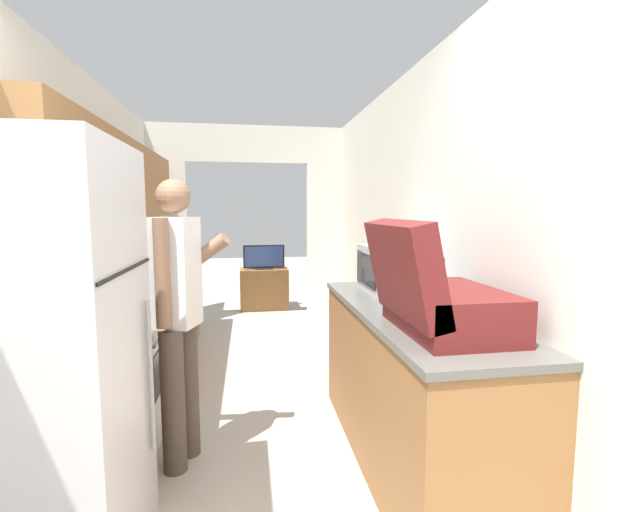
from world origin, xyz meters
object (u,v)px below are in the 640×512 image
object	(u,v)px
range_oven	(111,368)
suitcase	(433,296)
book_stack	(407,302)
television	(264,257)
tv_cabinet	(264,289)
person	(178,315)
refrigerator	(29,371)
microwave	(395,269)

from	to	relation	value
range_oven	suitcase	bearing A→B (deg)	-30.81
book_stack	television	bearing A→B (deg)	99.68
suitcase	tv_cabinet	bearing A→B (deg)	97.60
person	suitcase	size ratio (longest dim) A/B	2.47
refrigerator	television	distance (m)	4.67
refrigerator	tv_cabinet	size ratio (longest dim) A/B	2.45
refrigerator	television	world-z (taller)	refrigerator
refrigerator	book_stack	world-z (taller)	refrigerator
refrigerator	suitcase	xyz separation A→B (m)	(1.65, 0.09, 0.22)
refrigerator	person	xyz separation A→B (m)	(0.42, 0.74, 0.01)
person	tv_cabinet	world-z (taller)	person
microwave	television	distance (m)	3.60
book_stack	tv_cabinet	distance (m)	4.10
tv_cabinet	person	bearing A→B (deg)	-99.20
book_stack	tv_cabinet	size ratio (longest dim) A/B	0.43
refrigerator	tv_cabinet	xyz separation A→B (m)	(1.05, 4.59, -0.56)
range_oven	suitcase	distance (m)	2.08
suitcase	television	distance (m)	4.51
tv_cabinet	microwave	bearing A→B (deg)	-77.95
range_oven	television	bearing A→B (deg)	72.22
range_oven	suitcase	world-z (taller)	suitcase
range_oven	microwave	bearing A→B (deg)	-1.94
range_oven	television	distance (m)	3.63
person	television	size ratio (longest dim) A/B	2.73
refrigerator	range_oven	bearing A→B (deg)	92.95
person	television	xyz separation A→B (m)	(0.62, 3.81, -0.10)
person	suitcase	bearing A→B (deg)	-99.19
suitcase	microwave	xyz separation A→B (m)	(0.16, 0.95, -0.01)
microwave	person	bearing A→B (deg)	-167.72
microwave	television	xyz separation A→B (m)	(-0.76, 3.51, -0.29)
range_oven	tv_cabinet	xyz separation A→B (m)	(1.11, 3.49, -0.16)
suitcase	refrigerator	bearing A→B (deg)	-176.98
suitcase	microwave	distance (m)	0.97
microwave	television	world-z (taller)	microwave
book_stack	tv_cabinet	world-z (taller)	book_stack
tv_cabinet	television	bearing A→B (deg)	-90.00
person	microwave	bearing A→B (deg)	-58.83
microwave	range_oven	bearing A→B (deg)	178.06
refrigerator	person	size ratio (longest dim) A/B	1.05
microwave	tv_cabinet	xyz separation A→B (m)	(-0.76, 3.55, -0.77)
range_oven	refrigerator	bearing A→B (deg)	-87.05
refrigerator	person	bearing A→B (deg)	60.18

